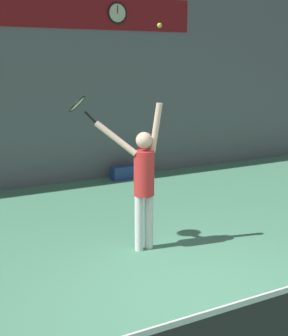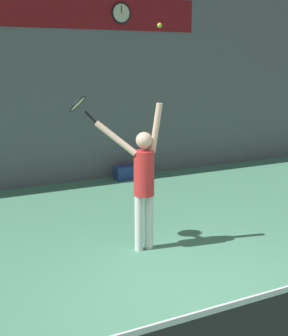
# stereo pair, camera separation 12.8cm
# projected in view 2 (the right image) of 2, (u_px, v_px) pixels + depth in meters

# --- Properties ---
(ground_plane) EXTENTS (18.00, 18.00, 0.00)m
(ground_plane) POSITION_uv_depth(u_px,v_px,m) (211.00, 302.00, 5.49)
(ground_plane) COLOR #4C8C6B
(back_wall) EXTENTS (18.00, 0.10, 5.00)m
(back_wall) POSITION_uv_depth(u_px,v_px,m) (51.00, 74.00, 10.34)
(back_wall) COLOR slate
(back_wall) RESTS_ON ground_plane
(sponsor_banner) EXTENTS (7.20, 0.02, 0.75)m
(sponsor_banner) POSITION_uv_depth(u_px,v_px,m) (49.00, 10.00, 9.99)
(sponsor_banner) COLOR maroon
(scoreboard_clock) EXTENTS (0.49, 0.04, 0.49)m
(scoreboard_clock) POSITION_uv_depth(u_px,v_px,m) (121.00, 13.00, 10.72)
(scoreboard_clock) COLOR beige
(tennis_player) EXTENTS (0.91, 0.57, 2.20)m
(tennis_player) POSITION_uv_depth(u_px,v_px,m) (143.00, 178.00, 6.83)
(tennis_player) COLOR white
(tennis_player) RESTS_ON ground_plane
(tennis_racket) EXTENTS (0.43, 0.41, 0.40)m
(tennis_racket) POSITION_uv_depth(u_px,v_px,m) (79.00, 105.00, 6.69)
(tennis_racket) COLOR black
(tennis_ball) EXTENTS (0.07, 0.07, 0.07)m
(tennis_ball) POSITION_uv_depth(u_px,v_px,m) (160.00, 25.00, 6.38)
(tennis_ball) COLOR #CCDB2D
(equipment_bag) EXTENTS (0.81, 0.28, 0.32)m
(equipment_bag) POSITION_uv_depth(u_px,v_px,m) (131.00, 172.00, 11.29)
(equipment_bag) COLOR navy
(equipment_bag) RESTS_ON ground_plane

